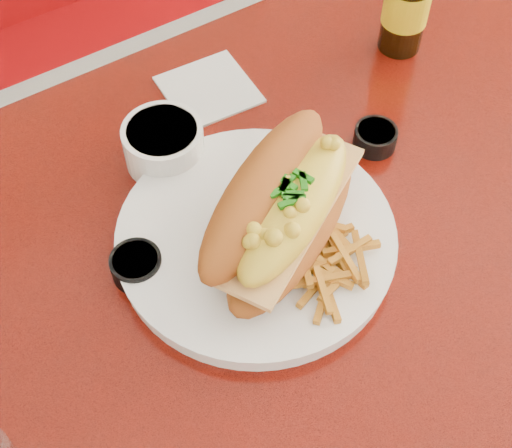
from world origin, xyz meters
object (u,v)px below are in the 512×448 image
dinner_plate (256,239)px  sauce_cup_left (137,265)px  booth_bench_far (125,94)px  diner_table (362,276)px  mac_hoagie (283,208)px  fork (312,210)px  sauce_cup_right (375,137)px  gravy_ramekin (164,144)px

dinner_plate → sauce_cup_left: (-0.13, 0.04, 0.00)m
booth_bench_far → sauce_cup_left: 0.94m
diner_table → mac_hoagie: 0.26m
mac_hoagie → fork: mac_hoagie is taller
dinner_plate → sauce_cup_left: sauce_cup_left is taller
fork → sauce_cup_left: size_ratio=1.89×
mac_hoagie → sauce_cup_right: mac_hoagie is taller
booth_bench_far → mac_hoagie: mac_hoagie is taller
diner_table → fork: 0.20m
diner_table → sauce_cup_right: bearing=55.2°
gravy_ramekin → sauce_cup_right: gravy_ramekin is taller
sauce_cup_right → fork: bearing=-158.5°
dinner_plate → gravy_ramekin: bearing=98.2°
gravy_ramekin → sauce_cup_right: bearing=-27.6°
fork → sauce_cup_right: size_ratio=2.02×
mac_hoagie → sauce_cup_right: bearing=-10.7°
diner_table → sauce_cup_left: bearing=166.3°
dinner_plate → gravy_ramekin: gravy_ramekin is taller
gravy_ramekin → dinner_plate: bearing=-81.8°
mac_hoagie → gravy_ramekin: bearing=75.6°
diner_table → gravy_ramekin: size_ratio=10.12×
diner_table → fork: bearing=164.6°
fork → gravy_ramekin: bearing=19.9°
booth_bench_far → mac_hoagie: bearing=-99.1°
sauce_cup_right → booth_bench_far: bearing=94.0°
booth_bench_far → mac_hoagie: (-0.13, -0.80, 0.55)m
diner_table → dinner_plate: (-0.15, 0.03, 0.17)m
diner_table → fork: size_ratio=9.44×
booth_bench_far → sauce_cup_right: bearing=-86.0°
dinner_plate → fork: dinner_plate is taller
gravy_ramekin → sauce_cup_right: 0.26m
booth_bench_far → diner_table: bearing=-90.0°
gravy_ramekin → sauce_cup_left: (-0.10, -0.13, -0.01)m
fork → sauce_cup_left: 0.20m
dinner_plate → gravy_ramekin: size_ratio=3.36×
diner_table → gravy_ramekin: bearing=132.2°
dinner_plate → sauce_cup_right: 0.21m
booth_bench_far → dinner_plate: 0.94m
gravy_ramekin → fork: bearing=-61.2°
fork → booth_bench_far: bearing=-14.7°
fork → gravy_ramekin: 0.20m
sauce_cup_left → fork: bearing=-12.9°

